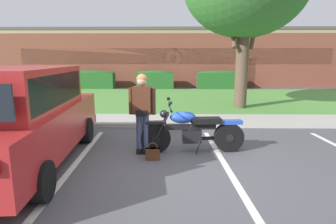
{
  "coord_description": "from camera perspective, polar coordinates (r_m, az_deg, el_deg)",
  "views": [
    {
      "loc": [
        -0.21,
        -5.14,
        2.02
      ],
      "look_at": [
        -0.32,
        0.99,
        0.85
      ],
      "focal_mm": 30.15,
      "sensor_mm": 36.0,
      "label": 1
    }
  ],
  "objects": [
    {
      "name": "motorcycle",
      "position": [
        6.16,
        5.84,
        -3.73
      ],
      "size": [
        2.24,
        0.82,
        1.18
      ],
      "color": "black",
      "rests_on": "ground"
    },
    {
      "name": "ground_plane",
      "position": [
        5.52,
        3.19,
        -10.66
      ],
      "size": [
        140.0,
        140.0,
        0.0
      ],
      "primitive_type": "plane",
      "color": "#4C4C51"
    },
    {
      "name": "grass_lawn",
      "position": [
        14.2,
        1.84,
        2.73
      ],
      "size": [
        60.0,
        8.53,
        0.06
      ],
      "primitive_type": "cube",
      "color": "#518E3D",
      "rests_on": "ground"
    },
    {
      "name": "concrete_walk",
      "position": [
        9.26,
        2.29,
        -1.56
      ],
      "size": [
        60.0,
        1.5,
        0.08
      ],
      "primitive_type": "cube",
      "color": "#ADA89E",
      "rests_on": "ground"
    },
    {
      "name": "parked_suv_adjacent",
      "position": [
        5.9,
        -28.17,
        -0.88
      ],
      "size": [
        2.3,
        4.97,
        1.86
      ],
      "color": "#AD2323",
      "rests_on": "ground"
    },
    {
      "name": "handbag",
      "position": [
        5.75,
        -3.09,
        -8.23
      ],
      "size": [
        0.28,
        0.13,
        0.36
      ],
      "color": "#562D19",
      "rests_on": "ground"
    },
    {
      "name": "rider_person",
      "position": [
        5.98,
        -5.23,
        0.87
      ],
      "size": [
        0.57,
        0.32,
        1.7
      ],
      "color": "black",
      "rests_on": "ground"
    },
    {
      "name": "brick_building",
      "position": [
        24.45,
        1.42,
        10.91
      ],
      "size": [
        25.55,
        9.37,
        4.14
      ],
      "color": "brown",
      "rests_on": "ground"
    },
    {
      "name": "curb_strip",
      "position": [
        8.43,
        2.42,
        -2.66
      ],
      "size": [
        60.0,
        0.2,
        0.12
      ],
      "primitive_type": "cube",
      "color": "#ADA89E",
      "rests_on": "ground"
    },
    {
      "name": "stall_stripe_1",
      "position": [
        5.79,
        11.08,
        -9.77
      ],
      "size": [
        0.3,
        4.4,
        0.01
      ],
      "primitive_type": "cube",
      "rotation": [
        0.0,
        0.0,
        0.04
      ],
      "color": "silver",
      "rests_on": "ground"
    },
    {
      "name": "stall_stripe_0",
      "position": [
        6.01,
        -17.72,
        -9.32
      ],
      "size": [
        0.3,
        4.4,
        0.01
      ],
      "primitive_type": "cube",
      "rotation": [
        0.0,
        0.0,
        0.04
      ],
      "color": "silver",
      "rests_on": "ground"
    },
    {
      "name": "hedge_left",
      "position": [
        19.54,
        -15.21,
        6.4
      ],
      "size": [
        3.01,
        0.9,
        1.24
      ],
      "color": "#235623",
      "rests_on": "ground"
    },
    {
      "name": "hedge_center_right",
      "position": [
        19.02,
        10.3,
        6.49
      ],
      "size": [
        2.9,
        0.9,
        1.24
      ],
      "color": "#235623",
      "rests_on": "ground"
    },
    {
      "name": "hedge_center_left",
      "position": [
        18.81,
        -2.63,
        6.6
      ],
      "size": [
        2.44,
        0.9,
        1.24
      ],
      "color": "#235623",
      "rests_on": "ground"
    }
  ]
}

